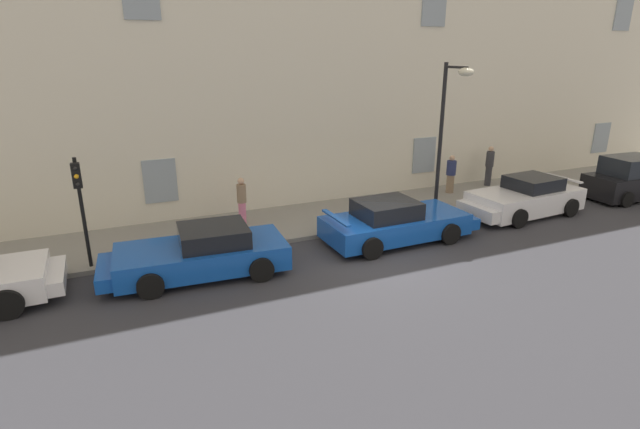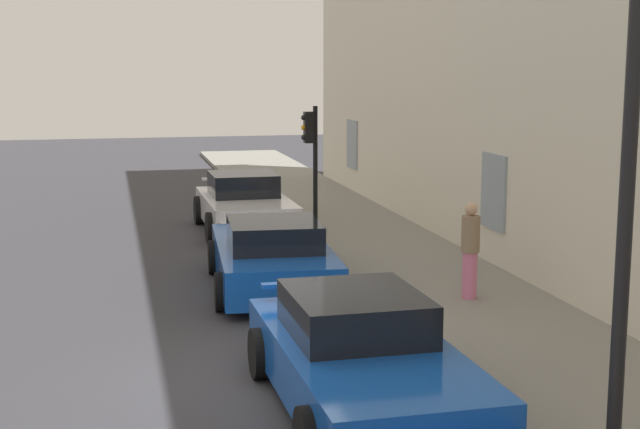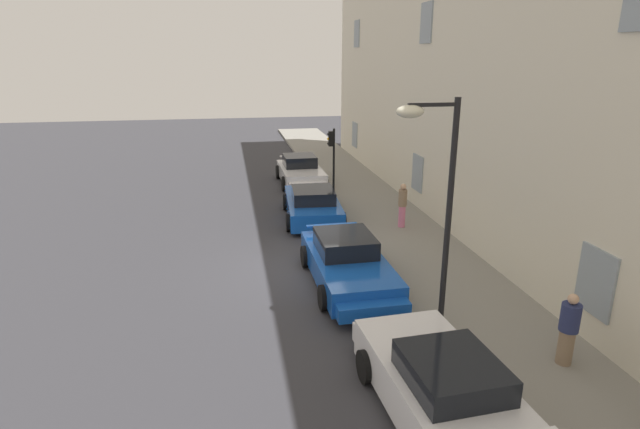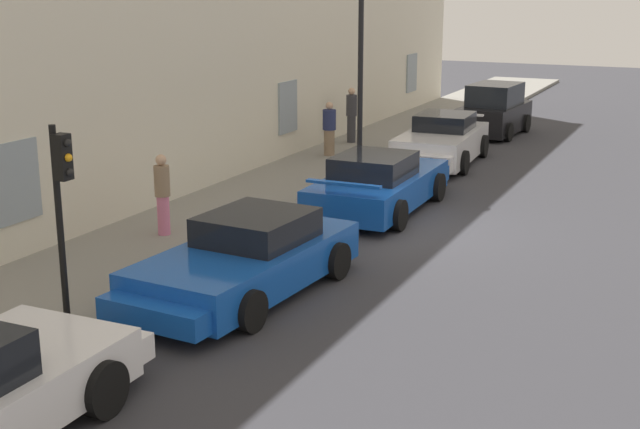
% 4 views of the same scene
% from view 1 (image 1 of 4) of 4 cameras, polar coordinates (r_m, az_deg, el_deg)
% --- Properties ---
extents(ground_plane, '(80.00, 80.00, 0.00)m').
position_cam_1_polar(ground_plane, '(14.75, 6.72, -5.00)').
color(ground_plane, '#333338').
extents(sidewalk, '(60.00, 3.43, 0.14)m').
position_cam_1_polar(sidewalk, '(17.92, 0.52, -0.32)').
color(sidewalk, gray).
rests_on(sidewalk, ground).
extents(building_facade, '(40.59, 4.52, 12.87)m').
position_cam_1_polar(building_facade, '(20.42, -4.00, 20.14)').
color(building_facade, beige).
rests_on(building_facade, ground).
extents(sportscar_yellow_flank, '(5.03, 2.46, 1.33)m').
position_cam_1_polar(sportscar_yellow_flank, '(13.80, -14.11, -4.50)').
color(sportscar_yellow_flank, '#144CB2').
rests_on(sportscar_yellow_flank, ground).
extents(sportscar_white_middle, '(5.06, 2.26, 1.37)m').
position_cam_1_polar(sportscar_white_middle, '(16.01, 9.12, -0.87)').
color(sportscar_white_middle, '#144CB2').
rests_on(sportscar_white_middle, ground).
extents(sportscar_tail_end, '(4.79, 2.33, 1.41)m').
position_cam_1_polar(sportscar_tail_end, '(19.69, 22.32, 1.67)').
color(sportscar_tail_end, white).
rests_on(sportscar_tail_end, ground).
extents(hatchback_parked, '(3.60, 2.03, 1.76)m').
position_cam_1_polar(hatchback_parked, '(23.86, 32.16, 3.42)').
color(hatchback_parked, black).
rests_on(hatchback_parked, ground).
extents(traffic_light, '(0.22, 0.36, 3.07)m').
position_cam_1_polar(traffic_light, '(14.45, -26.05, 2.15)').
color(traffic_light, black).
rests_on(traffic_light, sidewalk).
extents(street_lamp, '(0.44, 1.42, 5.32)m').
position_cam_1_polar(street_lamp, '(17.78, 14.88, 11.42)').
color(street_lamp, black).
rests_on(street_lamp, sidewalk).
extents(pedestrian_admiring, '(0.42, 0.42, 1.59)m').
position_cam_1_polar(pedestrian_admiring, '(21.33, 14.90, 4.55)').
color(pedestrian_admiring, '#8C7259').
rests_on(pedestrian_admiring, sidewalk).
extents(pedestrian_strolling, '(0.48, 0.48, 1.75)m').
position_cam_1_polar(pedestrian_strolling, '(22.95, 18.99, 5.38)').
color(pedestrian_strolling, '#333338').
rests_on(pedestrian_strolling, sidewalk).
extents(pedestrian_bystander, '(0.42, 0.42, 1.66)m').
position_cam_1_polar(pedestrian_bystander, '(16.89, -9.04, 1.58)').
color(pedestrian_bystander, pink).
rests_on(pedestrian_bystander, sidewalk).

